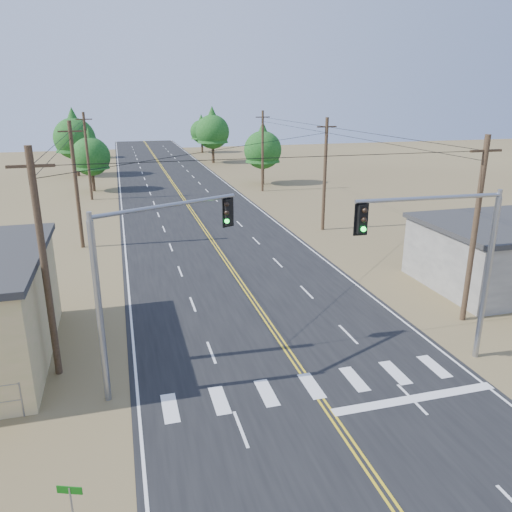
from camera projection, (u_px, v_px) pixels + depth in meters
name	position (u px, v px, depth m)	size (l,w,h in m)	color
road	(214.00, 244.00, 41.46)	(15.00, 200.00, 0.02)	black
utility_pole_left_near	(44.00, 265.00, 20.72)	(1.80, 0.30, 10.00)	#4C3826
utility_pole_left_mid	(76.00, 185.00, 39.06)	(1.80, 0.30, 10.00)	#4C3826
utility_pole_left_far	(88.00, 156.00, 57.40)	(1.80, 0.30, 10.00)	#4C3826
utility_pole_right_near	(475.00, 230.00, 26.02)	(1.80, 0.30, 10.00)	#4C3826
utility_pole_right_mid	(325.00, 174.00, 44.36)	(1.80, 0.30, 10.00)	#4C3826
utility_pole_right_far	(263.00, 151.00, 62.70)	(1.80, 0.30, 10.00)	#4C3826
signal_mast_left	(142.00, 267.00, 19.91)	(6.13, 2.93, 7.83)	gray
signal_mast_right	(453.00, 250.00, 21.62)	(6.78, 0.54, 8.01)	gray
street_sign	(72.00, 510.00, 13.01)	(0.65, 0.27, 2.29)	gray
tree_left_near	(90.00, 153.00, 62.73)	(4.80, 4.80, 8.00)	#3F2D1E
tree_left_mid	(74.00, 134.00, 74.27)	(6.09, 6.09, 10.15)	#3F2D1E
tree_left_far	(85.00, 137.00, 96.15)	(3.99, 3.99, 6.65)	#3F2D1E
tree_right_near	(263.00, 146.00, 67.56)	(5.09, 5.09, 8.49)	#3F2D1E
tree_right_mid	(212.00, 128.00, 88.92)	(5.99, 5.99, 9.98)	#3F2D1E
tree_right_far	(202.00, 129.00, 105.13)	(4.78, 4.78, 7.96)	#3F2D1E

